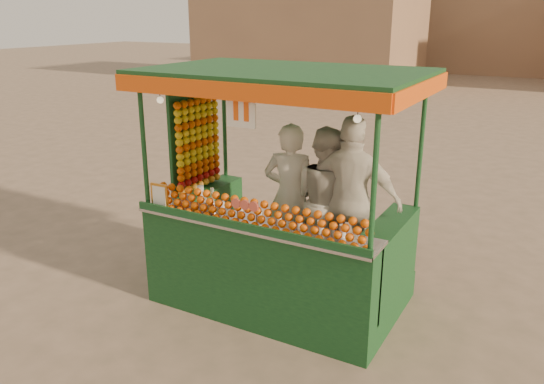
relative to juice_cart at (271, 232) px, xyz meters
The scene contains 7 objects.
ground 0.87m from the juice_cart, 159.40° to the left, with size 90.00×90.00×0.00m, color brown.
building_left 22.07m from the juice_cart, 114.32° to the left, with size 10.00×6.00×6.00m, color #987356.
building_center 30.20m from the juice_cart, 93.91° to the left, with size 14.00×7.00×7.00m, color #987356.
juice_cart is the anchor object (origin of this frame).
vendor_left 0.53m from the juice_cart, 88.52° to the left, with size 0.71×0.56×1.73m.
vendor_middle 0.73m from the juice_cart, 46.44° to the left, with size 1.05×0.97×1.73m.
vendor_right 0.96m from the juice_cart, 26.45° to the left, with size 1.15×0.56×1.89m.
Camera 1 is at (2.81, -4.96, 3.21)m, focal length 35.96 mm.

